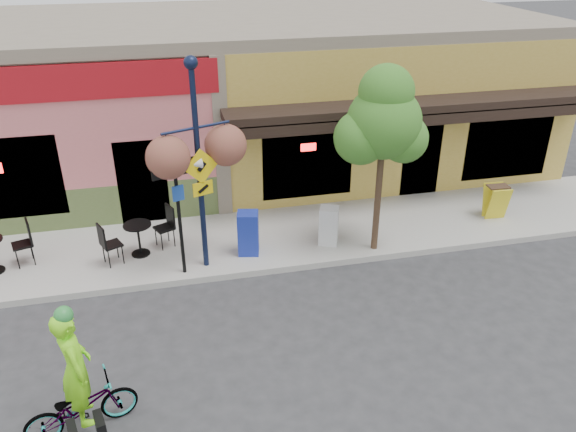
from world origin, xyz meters
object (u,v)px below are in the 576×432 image
at_px(lamp_post, 199,169).
at_px(street_tree, 381,162).
at_px(cyclist_rider, 78,381).
at_px(newspaper_box_grey, 329,226).
at_px(one_way_sign, 179,218).
at_px(building, 237,92).
at_px(bicycle, 81,407).
at_px(newspaper_box_blue, 248,233).

distance_m(lamp_post, street_tree, 3.88).
bearing_deg(cyclist_rider, newspaper_box_grey, -64.36).
bearing_deg(cyclist_rider, street_tree, -72.20).
distance_m(one_way_sign, newspaper_box_grey, 3.53).
relative_size(lamp_post, street_tree, 1.06).
distance_m(building, newspaper_box_grey, 6.51).
relative_size(lamp_post, one_way_sign, 1.75).
height_order(one_way_sign, newspaper_box_grey, one_way_sign).
height_order(building, street_tree, building).
distance_m(bicycle, newspaper_box_grey, 6.74).
distance_m(bicycle, street_tree, 7.49).
relative_size(cyclist_rider, lamp_post, 0.42).
height_order(newspaper_box_blue, street_tree, street_tree).
relative_size(one_way_sign, newspaper_box_grey, 2.84).
bearing_deg(lamp_post, newspaper_box_grey, -14.31).
xyz_separation_m(newspaper_box_grey, street_tree, (0.97, -0.46, 1.69)).
bearing_deg(cyclist_rider, bicycle, 75.14).
relative_size(building, newspaper_box_grey, 19.80).
xyz_separation_m(cyclist_rider, newspaper_box_blue, (3.20, 4.33, -0.29)).
xyz_separation_m(lamp_post, street_tree, (3.88, -0.15, -0.13)).
relative_size(lamp_post, newspaper_box_grey, 4.96).
bearing_deg(one_way_sign, newspaper_box_blue, -1.75).
distance_m(one_way_sign, street_tree, 4.45).
bearing_deg(lamp_post, newspaper_box_blue, -4.38).
xyz_separation_m(newspaper_box_blue, newspaper_box_grey, (1.90, 0.03, -0.05)).
bearing_deg(one_way_sign, bicycle, -134.22).
xyz_separation_m(cyclist_rider, newspaper_box_grey, (5.10, 4.35, -0.34)).
relative_size(bicycle, newspaper_box_blue, 1.62).
relative_size(newspaper_box_blue, street_tree, 0.24).
bearing_deg(street_tree, lamp_post, 177.85).
xyz_separation_m(building, newspaper_box_blue, (-0.74, -6.22, -1.59)).
height_order(building, newspaper_box_grey, building).
bearing_deg(lamp_post, cyclist_rider, -139.06).
distance_m(bicycle, cyclist_rider, 0.51).
distance_m(building, one_way_sign, 7.11).
distance_m(cyclist_rider, street_tree, 7.34).
bearing_deg(newspaper_box_grey, newspaper_box_blue, -156.37).
distance_m(building, bicycle, 11.42).
relative_size(building, cyclist_rider, 9.60).
bearing_deg(cyclist_rider, building, -35.31).
xyz_separation_m(building, newspaper_box_grey, (1.16, -6.20, -1.64)).
bearing_deg(newspaper_box_grey, bicycle, -116.95).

